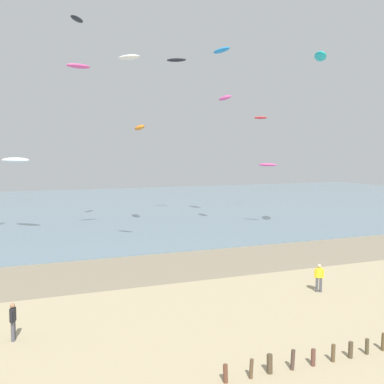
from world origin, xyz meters
name	(u,v)px	position (x,y,z in m)	size (l,w,h in m)	color
wet_sand_strip	(138,269)	(0.00, 24.29, 0.00)	(120.00, 8.52, 0.01)	gray
sea	(72,208)	(0.00, 63.55, 0.05)	(160.00, 70.00, 0.10)	slate
groyne_mid	(327,354)	(3.29, 7.46, 0.35)	(9.46, 0.33, 0.80)	brown
person_mid_beach	(319,277)	(8.78, 15.17, 0.92)	(0.51, 0.37, 1.71)	#4C4C56
person_left_flank	(13,320)	(-8.34, 14.33, 0.92)	(0.29, 0.56, 1.71)	#4C4C56
kite_aloft_0	(129,57)	(0.23, 27.35, 15.56)	(1.97, 0.63, 0.32)	white
kite_aloft_1	(140,128)	(4.94, 42.03, 11.18)	(3.30, 1.06, 0.53)	orange
kite_aloft_2	(268,165)	(18.32, 37.06, 7.06)	(2.07, 0.66, 0.33)	#E54C99
kite_aloft_3	(15,160)	(-7.95, 42.36, 7.65)	(3.56, 1.14, 0.57)	white
kite_aloft_4	(77,19)	(-1.77, 40.69, 21.75)	(2.42, 0.77, 0.39)	black
kite_aloft_5	(78,66)	(-2.26, 36.74, 16.39)	(2.28, 0.73, 0.36)	#E54C99
kite_aloft_6	(176,60)	(10.57, 45.65, 19.59)	(2.37, 0.76, 0.38)	black
kite_aloft_7	(261,118)	(24.35, 49.17, 13.33)	(1.82, 0.58, 0.29)	red
kite_aloft_8	(225,98)	(13.07, 37.25, 14.24)	(2.75, 0.88, 0.44)	#E54C99
kite_aloft_10	(320,56)	(19.06, 29.12, 17.43)	(3.42, 1.09, 0.55)	#19B2B7
kite_aloft_11	(221,50)	(14.56, 41.37, 20.17)	(3.14, 1.00, 0.50)	#2384D1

